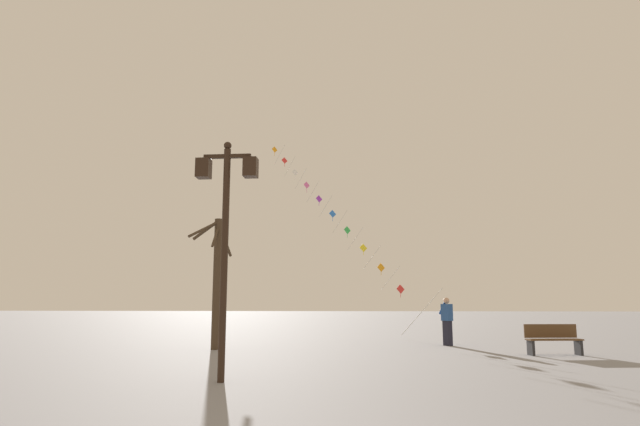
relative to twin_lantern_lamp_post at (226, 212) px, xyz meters
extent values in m
plane|color=gray|center=(3.43, 12.41, -3.33)|extent=(160.00, 160.00, 0.00)
cylinder|color=black|center=(0.00, 0.00, -1.00)|extent=(0.14, 0.14, 4.66)
sphere|color=black|center=(0.00, 0.00, 1.41)|extent=(0.16, 0.16, 0.16)
cube|color=black|center=(0.00, 0.00, 1.18)|extent=(0.99, 0.08, 0.08)
cube|color=black|center=(-0.49, 0.00, 0.93)|extent=(0.28, 0.28, 0.40)
cube|color=beige|center=(-0.49, 0.00, 0.93)|extent=(0.19, 0.19, 0.30)
cube|color=black|center=(0.49, 0.00, 0.93)|extent=(0.28, 0.28, 0.40)
cube|color=beige|center=(0.49, 0.00, 0.93)|extent=(0.19, 0.19, 0.30)
cylinder|color=brown|center=(5.85, 10.97, -3.24)|extent=(0.06, 0.06, 0.18)
cylinder|color=silver|center=(5.08, 11.92, -2.19)|extent=(1.55, 1.92, 1.94)
cylinder|color=silver|center=(3.93, 13.35, -0.73)|extent=(0.81, 1.00, 1.01)
cylinder|color=silver|center=(3.15, 14.33, 0.26)|extent=(0.81, 1.00, 1.01)
cylinder|color=silver|center=(2.36, 15.30, 1.25)|extent=(0.81, 1.00, 1.01)
cylinder|color=silver|center=(1.58, 16.27, 2.24)|extent=(0.81, 1.00, 1.01)
cylinder|color=silver|center=(0.80, 17.25, 3.23)|extent=(0.81, 1.00, 1.01)
cylinder|color=silver|center=(0.01, 18.22, 4.22)|extent=(0.81, 1.00, 1.01)
cylinder|color=silver|center=(-0.77, 19.20, 5.21)|extent=(0.81, 1.00, 1.01)
cylinder|color=silver|center=(-1.55, 20.17, 6.20)|extent=(0.81, 1.00, 1.01)
cylinder|color=silver|center=(-2.34, 21.15, 7.19)|extent=(0.81, 1.00, 1.01)
cube|color=red|center=(4.32, 12.86, -1.23)|extent=(0.36, 0.19, 0.40)
cylinder|color=red|center=(4.32, 12.86, -1.49)|extent=(0.04, 0.05, 0.21)
cube|color=orange|center=(3.54, 13.84, -0.24)|extent=(0.36, 0.20, 0.40)
cylinder|color=orange|center=(3.54, 13.84, -0.49)|extent=(0.03, 0.03, 0.20)
cube|color=yellow|center=(2.76, 14.81, 0.75)|extent=(0.36, 0.19, 0.40)
cylinder|color=yellow|center=(2.76, 14.81, 0.51)|extent=(0.03, 0.04, 0.19)
cube|color=green|center=(1.97, 15.79, 1.74)|extent=(0.33, 0.25, 0.40)
cylinder|color=green|center=(1.97, 15.79, 1.48)|extent=(0.03, 0.03, 0.23)
cube|color=blue|center=(1.19, 16.76, 2.73)|extent=(0.36, 0.19, 0.40)
cylinder|color=blue|center=(1.19, 16.76, 2.46)|extent=(0.03, 0.04, 0.24)
cube|color=purple|center=(0.41, 17.74, 3.72)|extent=(0.33, 0.24, 0.40)
cylinder|color=purple|center=(0.41, 17.74, 3.46)|extent=(0.04, 0.04, 0.23)
cube|color=pink|center=(-0.38, 18.71, 4.72)|extent=(0.32, 0.26, 0.40)
cylinder|color=pink|center=(-0.38, 18.71, 4.42)|extent=(0.03, 0.03, 0.29)
cube|color=white|center=(-1.16, 19.69, 5.71)|extent=(0.34, 0.22, 0.40)
cylinder|color=white|center=(-1.16, 19.69, 5.43)|extent=(0.03, 0.04, 0.26)
cube|color=red|center=(-1.95, 20.66, 6.70)|extent=(0.34, 0.24, 0.40)
cylinder|color=red|center=(-1.95, 20.66, 6.43)|extent=(0.03, 0.04, 0.23)
cube|color=orange|center=(-2.73, 21.63, 7.69)|extent=(0.32, 0.26, 0.40)
cylinder|color=orange|center=(-2.73, 21.63, 7.41)|extent=(0.04, 0.05, 0.26)
cube|color=#1E1E2D|center=(5.76, 9.59, -2.88)|extent=(0.33, 0.36, 0.90)
cube|color=#264C8C|center=(5.76, 9.59, -2.15)|extent=(0.41, 0.45, 0.60)
sphere|color=tan|center=(5.76, 9.59, -1.73)|extent=(0.22, 0.22, 0.22)
cylinder|color=#264C8C|center=(5.64, 9.77, -1.98)|extent=(0.29, 0.37, 0.50)
cylinder|color=#423323|center=(-2.15, 7.25, -1.16)|extent=(0.29, 0.29, 4.35)
cylinder|color=#423323|center=(-2.05, 7.72, 0.35)|extent=(0.30, 1.03, 1.08)
cylinder|color=#423323|center=(-2.50, 6.75, 0.62)|extent=(0.80, 1.09, 0.71)
cylinder|color=#423323|center=(-2.64, 7.43, 0.68)|extent=(1.07, 0.48, 0.68)
cylinder|color=#423323|center=(-2.16, 6.92, 0.40)|extent=(0.10, 0.73, 0.84)
cube|color=brown|center=(8.34, 6.16, -2.88)|extent=(1.64, 0.64, 0.04)
cube|color=brown|center=(8.31, 6.36, -2.64)|extent=(1.59, 0.26, 0.40)
cube|color=#262628|center=(7.63, 6.06, -3.11)|extent=(0.13, 0.39, 0.45)
cube|color=#262628|center=(9.06, 6.25, -3.11)|extent=(0.13, 0.39, 0.45)
camera|label=1|loc=(2.80, -10.56, -1.82)|focal=30.14mm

